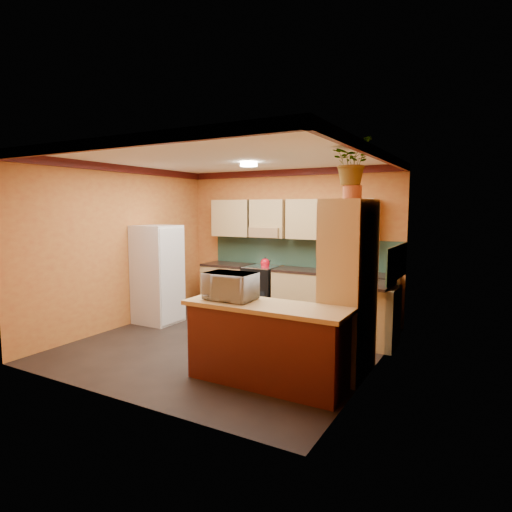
{
  "coord_description": "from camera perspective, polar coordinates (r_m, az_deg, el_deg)",
  "views": [
    {
      "loc": [
        3.34,
        -5.13,
        2.0
      ],
      "look_at": [
        0.21,
        0.45,
        1.28
      ],
      "focal_mm": 30.0,
      "sensor_mm": 36.0,
      "label": 1
    }
  ],
  "objects": [
    {
      "name": "stove",
      "position": [
        8.04,
        0.76,
        -4.64
      ],
      "size": [
        0.58,
        0.58,
        0.91
      ],
      "primitive_type": "cube",
      "color": "black",
      "rests_on": "ground"
    },
    {
      "name": "room_shell",
      "position": [
        6.35,
        -2.26,
        7.24
      ],
      "size": [
        4.24,
        4.24,
        2.72
      ],
      "color": "black",
      "rests_on": "ground"
    },
    {
      "name": "fern",
      "position": [
        5.21,
        12.81,
        12.1
      ],
      "size": [
        0.59,
        0.55,
        0.54
      ],
      "primitive_type": "imported",
      "rotation": [
        0.0,
        0.0,
        0.31
      ],
      "color": "tan",
      "rests_on": "fern_pot"
    },
    {
      "name": "kettle",
      "position": [
        7.86,
        1.23,
        -0.86
      ],
      "size": [
        0.21,
        0.21,
        0.18
      ],
      "primitive_type": null,
      "rotation": [
        0.0,
        0.0,
        -0.32
      ],
      "color": "red",
      "rests_on": "stove"
    },
    {
      "name": "microwave",
      "position": [
        5.01,
        -3.46,
        -4.04
      ],
      "size": [
        0.58,
        0.4,
        0.32
      ],
      "primitive_type": "imported",
      "rotation": [
        0.0,
        0.0,
        0.01
      ],
      "color": "silver",
      "rests_on": "bar_top"
    },
    {
      "name": "breakfast_bar",
      "position": [
        4.94,
        1.35,
        -11.96
      ],
      "size": [
        1.8,
        0.55,
        0.88
      ],
      "primitive_type": "cube",
      "color": "#512013",
      "rests_on": "ground"
    },
    {
      "name": "sink",
      "position": [
        7.4,
        10.34,
        -1.93
      ],
      "size": [
        0.48,
        0.4,
        0.03
      ],
      "primitive_type": "cube",
      "color": "silver",
      "rests_on": "countertop_back"
    },
    {
      "name": "pantry",
      "position": [
        5.23,
        12.25,
        -4.18
      ],
      "size": [
        0.48,
        0.9,
        2.1
      ],
      "primitive_type": "cube",
      "color": "tan",
      "rests_on": "ground"
    },
    {
      "name": "countertop_right",
      "position": [
        6.39,
        14.9,
        -3.7
      ],
      "size": [
        0.62,
        0.8,
        0.04
      ],
      "primitive_type": "cube",
      "color": "black",
      "rests_on": "base_cabinets_right"
    },
    {
      "name": "base_cabinets_back",
      "position": [
        7.77,
        4.83,
        -5.16
      ],
      "size": [
        3.65,
        0.6,
        0.88
      ],
      "primitive_type": "cube",
      "color": "tan",
      "rests_on": "ground"
    },
    {
      "name": "base_cabinets_right",
      "position": [
        6.48,
        14.78,
        -7.7
      ],
      "size": [
        0.6,
        0.8,
        0.88
      ],
      "primitive_type": "cube",
      "color": "tan",
      "rests_on": "ground"
    },
    {
      "name": "bar_top",
      "position": [
        4.82,
        1.36,
        -6.71
      ],
      "size": [
        1.9,
        0.65,
        0.05
      ],
      "primitive_type": "cube",
      "color": "tan",
      "rests_on": "breakfast_bar"
    },
    {
      "name": "fridge",
      "position": [
        7.63,
        -12.99,
        -2.39
      ],
      "size": [
        0.68,
        0.66,
        1.7
      ],
      "primitive_type": "cube",
      "color": "silver",
      "rests_on": "ground"
    },
    {
      "name": "fern_pot",
      "position": [
        5.19,
        12.71,
        8.27
      ],
      "size": [
        0.22,
        0.22,
        0.16
      ],
      "primitive_type": "cylinder",
      "color": "#A74C28",
      "rests_on": "pantry"
    },
    {
      "name": "countertop_back",
      "position": [
        7.69,
        4.86,
        -1.8
      ],
      "size": [
        3.65,
        0.62,
        0.04
      ],
      "primitive_type": "cube",
      "color": "black",
      "rests_on": "base_cabinets_back"
    }
  ]
}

